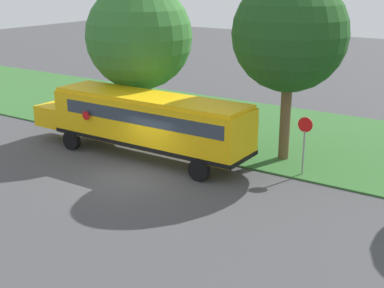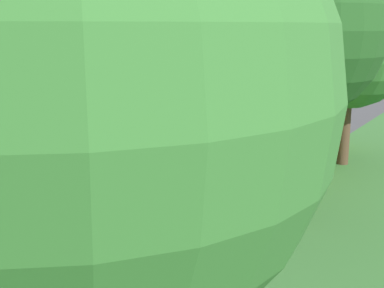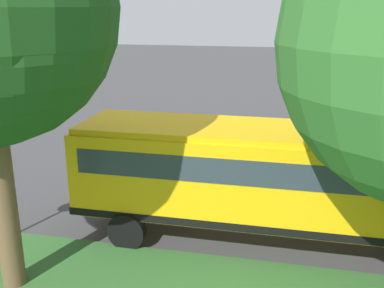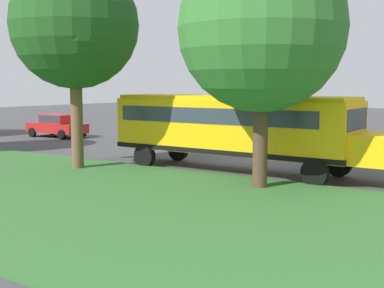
% 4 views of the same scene
% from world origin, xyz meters
% --- Properties ---
extents(ground_plane, '(120.00, 120.00, 0.00)m').
position_xyz_m(ground_plane, '(0.00, 0.00, 0.00)').
color(ground_plane, '#424244').
extents(grass_verge, '(12.00, 80.00, 0.08)m').
position_xyz_m(grass_verge, '(-10.00, 0.00, 0.04)').
color(grass_verge, '#33662D').
rests_on(grass_verge, ground).
extents(school_bus, '(2.85, 12.42, 3.16)m').
position_xyz_m(school_bus, '(-2.75, -1.26, 1.92)').
color(school_bus, yellow).
rests_on(school_bus, ground).
extents(car_red_nearest, '(2.02, 4.40, 1.56)m').
position_xyz_m(car_red_nearest, '(2.80, 16.12, 0.88)').
color(car_red_nearest, '#B21E1E').
rests_on(car_red_nearest, ground).
extents(oak_tree_beside_bus, '(5.73, 5.73, 8.39)m').
position_xyz_m(oak_tree_beside_bus, '(-5.50, -3.83, 5.56)').
color(oak_tree_beside_bus, '#4C3826').
rests_on(oak_tree_beside_bus, ground).
extents(oak_tree_roadside_mid, '(5.37, 5.37, 8.80)m').
position_xyz_m(oak_tree_roadside_mid, '(-6.25, 4.47, 6.00)').
color(oak_tree_roadside_mid, brown).
rests_on(oak_tree_roadside_mid, ground).
extents(stop_sign, '(0.08, 0.68, 2.74)m').
position_xyz_m(stop_sign, '(-4.60, 6.26, 1.74)').
color(stop_sign, gray).
rests_on(stop_sign, ground).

